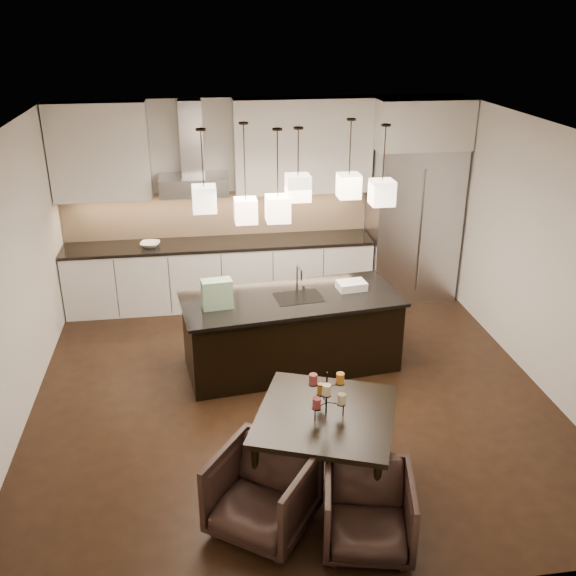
{
  "coord_description": "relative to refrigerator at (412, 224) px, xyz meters",
  "views": [
    {
      "loc": [
        -0.91,
        -5.95,
        3.85
      ],
      "look_at": [
        0.0,
        0.2,
        1.15
      ],
      "focal_mm": 40.0,
      "sensor_mm": 36.0,
      "label": 1
    }
  ],
  "objects": [
    {
      "name": "floor",
      "position": [
        -2.1,
        -2.38,
        -1.08
      ],
      "size": [
        5.5,
        5.5,
        0.02
      ],
      "primitive_type": "cube",
      "color": "black",
      "rests_on": "ground"
    },
    {
      "name": "ceiling",
      "position": [
        -2.1,
        -2.38,
        1.73
      ],
      "size": [
        5.5,
        5.5,
        0.02
      ],
      "primitive_type": "cube",
      "color": "white",
      "rests_on": "wall_back"
    },
    {
      "name": "wall_back",
      "position": [
        -2.1,
        0.38,
        0.32
      ],
      "size": [
        5.5,
        0.02,
        2.8
      ],
      "primitive_type": "cube",
      "color": "silver",
      "rests_on": "ground"
    },
    {
      "name": "wall_front",
      "position": [
        -2.1,
        -5.14,
        0.32
      ],
      "size": [
        5.5,
        0.02,
        2.8
      ],
      "primitive_type": "cube",
      "color": "silver",
      "rests_on": "ground"
    },
    {
      "name": "wall_left",
      "position": [
        -4.86,
        -2.38,
        0.32
      ],
      "size": [
        0.02,
        5.5,
        2.8
      ],
      "primitive_type": "cube",
      "color": "silver",
      "rests_on": "ground"
    },
    {
      "name": "wall_right",
      "position": [
        0.66,
        -2.38,
        0.32
      ],
      "size": [
        0.02,
        5.5,
        2.8
      ],
      "primitive_type": "cube",
      "color": "silver",
      "rests_on": "ground"
    },
    {
      "name": "refrigerator",
      "position": [
        0.0,
        0.0,
        0.0
      ],
      "size": [
        1.2,
        0.72,
        2.15
      ],
      "primitive_type": "cube",
      "color": "#B7B7BA",
      "rests_on": "floor"
    },
    {
      "name": "fridge_panel",
      "position": [
        0.0,
        0.0,
        1.4
      ],
      "size": [
        1.26,
        0.72,
        0.65
      ],
      "primitive_type": "cube",
      "color": "silver",
      "rests_on": "refrigerator"
    },
    {
      "name": "lower_cabinets",
      "position": [
        -2.73,
        0.05,
        -0.64
      ],
      "size": [
        4.21,
        0.62,
        0.88
      ],
      "primitive_type": "cube",
      "color": "silver",
      "rests_on": "floor"
    },
    {
      "name": "countertop",
      "position": [
        -2.73,
        0.05,
        -0.17
      ],
      "size": [
        4.21,
        0.66,
        0.04
      ],
      "primitive_type": "cube",
      "color": "black",
      "rests_on": "lower_cabinets"
    },
    {
      "name": "backsplash",
      "position": [
        -2.73,
        0.35,
        0.16
      ],
      "size": [
        4.21,
        0.02,
        0.63
      ],
      "primitive_type": "cube",
      "color": "#D3B08B",
      "rests_on": "countertop"
    },
    {
      "name": "upper_cab_left",
      "position": [
        -4.2,
        0.19,
        1.1
      ],
      "size": [
        1.25,
        0.35,
        1.25
      ],
      "primitive_type": "cube",
      "color": "silver",
      "rests_on": "wall_back"
    },
    {
      "name": "upper_cab_right",
      "position": [
        -1.55,
        0.19,
        1.1
      ],
      "size": [
        1.85,
        0.35,
        1.25
      ],
      "primitive_type": "cube",
      "color": "silver",
      "rests_on": "wall_back"
    },
    {
      "name": "hood_canopy",
      "position": [
        -3.03,
        0.1,
        0.65
      ],
      "size": [
        0.9,
        0.52,
        0.24
      ],
      "primitive_type": "cube",
      "color": "#B7B7BA",
      "rests_on": "wall_back"
    },
    {
      "name": "hood_chimney",
      "position": [
        -3.03,
        0.21,
        1.24
      ],
      "size": [
        0.3,
        0.28,
        0.96
      ],
      "primitive_type": "cube",
      "color": "#B7B7BA",
      "rests_on": "hood_canopy"
    },
    {
      "name": "fruit_bowl",
      "position": [
        -3.66,
        0.0,
        -0.12
      ],
      "size": [
        0.29,
        0.29,
        0.06
      ],
      "primitive_type": "imported",
      "rotation": [
        0.0,
        0.0,
        -0.13
      ],
      "color": "silver",
      "rests_on": "countertop"
    },
    {
      "name": "island_body",
      "position": [
        -2.01,
        -1.83,
        -0.66
      ],
      "size": [
        2.48,
        1.23,
        0.84
      ],
      "primitive_type": "cube",
      "rotation": [
        0.0,
        0.0,
        0.12
      ],
      "color": "black",
      "rests_on": "floor"
    },
    {
      "name": "island_top",
      "position": [
        -2.01,
        -1.83,
        -0.22
      ],
      "size": [
        2.56,
        1.32,
        0.04
      ],
      "primitive_type": "cube",
      "rotation": [
        0.0,
        0.0,
        0.12
      ],
      "color": "black",
      "rests_on": "island_body"
    },
    {
      "name": "faucet",
      "position": [
        -1.93,
        -1.72,
        -0.02
      ],
      "size": [
        0.12,
        0.24,
        0.36
      ],
      "primitive_type": null,
      "rotation": [
        0.0,
        0.0,
        0.12
      ],
      "color": "silver",
      "rests_on": "island_top"
    },
    {
      "name": "tote_bag",
      "position": [
        -2.85,
        -1.97,
        -0.04
      ],
      "size": [
        0.34,
        0.21,
        0.32
      ],
      "primitive_type": "cube",
      "rotation": [
        0.0,
        0.0,
        0.12
      ],
      "color": "#206D33",
      "rests_on": "island_top"
    },
    {
      "name": "food_container",
      "position": [
        -1.29,
        -1.7,
        -0.15
      ],
      "size": [
        0.35,
        0.27,
        0.1
      ],
      "primitive_type": "cube",
      "rotation": [
        0.0,
        0.0,
        0.12
      ],
      "color": "silver",
      "rests_on": "island_top"
    },
    {
      "name": "dining_table",
      "position": [
        -2.01,
        -3.83,
        -0.73
      ],
      "size": [
        1.48,
        1.48,
        0.69
      ],
      "primitive_type": null,
      "rotation": [
        0.0,
        0.0,
        -0.36
      ],
      "color": "black",
      "rests_on": "floor"
    },
    {
      "name": "candelabra",
      "position": [
        -2.01,
        -3.83,
        -0.18
      ],
      "size": [
        0.43,
        0.43,
        0.4
      ],
      "primitive_type": null,
      "rotation": [
        0.0,
        0.0,
        -0.36
      ],
      "color": "black",
      "rests_on": "dining_table"
    },
    {
      "name": "candle_a",
      "position": [
        -1.89,
        -3.88,
        -0.22
      ],
      "size": [
        0.09,
        0.09,
        0.09
      ],
      "primitive_type": "cylinder",
      "rotation": [
        0.0,
        0.0,
        -0.36
      ],
      "color": "beige",
      "rests_on": "candelabra"
    },
    {
      "name": "candle_b",
      "position": [
        -2.04,
        -3.71,
        -0.22
      ],
      "size": [
        0.09,
        0.09,
        0.09
      ],
      "primitive_type": "cylinder",
      "rotation": [
        0.0,
        0.0,
        -0.36
      ],
      "color": "#C07520",
      "rests_on": "candelabra"
    },
    {
      "name": "candle_c",
      "position": [
        -2.11,
        -3.91,
        -0.22
      ],
      "size": [
        0.09,
        0.09,
        0.09
      ],
      "primitive_type": "cylinder",
      "rotation": [
        0.0,
        0.0,
        -0.36
      ],
      "color": "maroon",
      "rests_on": "candelabra"
    },
    {
      "name": "candle_d",
      "position": [
        -1.89,
        -3.79,
        -0.08
      ],
      "size": [
        0.09,
        0.09,
        0.09
      ],
      "primitive_type": "cylinder",
      "rotation": [
        0.0,
        0.0,
        -0.36
      ],
      "color": "#C07520",
      "rests_on": "candelabra"
    },
    {
      "name": "candle_e",
      "position": [
        -2.12,
        -3.77,
        -0.08
      ],
      "size": [
        0.09,
        0.09,
        0.09
      ],
      "primitive_type": "cylinder",
      "rotation": [
        0.0,
        0.0,
        -0.36
      ],
      "color": "maroon",
      "rests_on": "candelabra"
    },
    {
      "name": "candle_f",
      "position": [
        -2.04,
        -3.95,
        -0.08
      ],
      "size": [
        0.09,
        0.09,
        0.09
      ],
      "primitive_type": "cylinder",
      "rotation": [
        0.0,
        0.0,
        -0.36
      ],
      "color": "beige",
      "rests_on": "candelabra"
    },
    {
      "name": "armchair_left",
      "position": [
        -2.62,
        -4.34,
        -0.73
      ],
      "size": [
        1.03,
        1.04,
        0.69
      ],
      "primitive_type": "imported",
      "rotation": [
        0.0,
        0.0,
        -0.61
      ],
      "color": "black",
      "rests_on": "floor"
    },
    {
      "name": "armchair_right",
      "position": [
        -1.84,
        -4.63,
        -0.76
      ],
      "size": [
        0.81,
        0.82,
        0.63
      ],
      "primitive_type": "imported",
      "rotation": [
        0.0,
        0.0,
        -0.21
      ],
      "color": "black",
      "rests_on": "floor"
    },
    {
      "name": "pendant_a",
      "position": [
        -2.93,
        -1.98,
        1.03
      ],
      "size": [
        0.24,
        0.24,
        0.26
      ],
      "primitive_type": "cube",
      "color": "beige",
      "rests_on": "ceiling"
    },
    {
      "name": "pendant_b",
      "position": [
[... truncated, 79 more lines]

